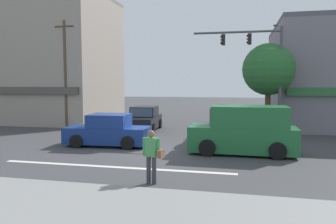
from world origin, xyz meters
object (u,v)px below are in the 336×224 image
object	(u,v)px
pedestrian_foreground_with_bag	(152,154)
street_tree	(269,70)
sedan_crossing_leftbound	(108,131)
traffic_light_mast	(262,64)
van_approaching_near	(244,131)
sedan_crossing_rightbound	(144,120)
utility_pole_near_left	(66,73)
utility_pole_far_right	(282,72)

from	to	relation	value
pedestrian_foreground_with_bag	street_tree	bearing A→B (deg)	67.99
street_tree	sedan_crossing_leftbound	world-z (taller)	street_tree
traffic_light_mast	pedestrian_foreground_with_bag	size ratio (longest dim) A/B	3.71
van_approaching_near	sedan_crossing_rightbound	bearing A→B (deg)	136.73
utility_pole_near_left	pedestrian_foreground_with_bag	xyz separation A→B (m)	(9.15, -11.02, -2.87)
sedan_crossing_leftbound	utility_pole_near_left	bearing A→B (deg)	134.60
utility_pole_far_right	sedan_crossing_leftbound	bearing A→B (deg)	-135.03
utility_pole_far_right	traffic_light_mast	bearing A→B (deg)	-107.64
sedan_crossing_leftbound	traffic_light_mast	bearing A→B (deg)	27.10
street_tree	sedan_crossing_leftbound	bearing A→B (deg)	-149.39
sedan_crossing_rightbound	van_approaching_near	bearing A→B (deg)	-43.27
utility_pole_near_left	sedan_crossing_rightbound	world-z (taller)	utility_pole_near_left
sedan_crossing_leftbound	pedestrian_foreground_with_bag	distance (m)	6.76
sedan_crossing_rightbound	van_approaching_near	world-z (taller)	van_approaching_near
street_tree	utility_pole_far_right	bearing A→B (deg)	74.06
sedan_crossing_rightbound	van_approaching_near	distance (m)	8.77
sedan_crossing_leftbound	utility_pole_far_right	bearing A→B (deg)	44.97
street_tree	sedan_crossing_leftbound	xyz separation A→B (m)	(-7.96, -4.71, -3.17)
traffic_light_mast	utility_pole_near_left	bearing A→B (deg)	173.06
street_tree	utility_pole_near_left	size ratio (longest dim) A/B	0.74
sedan_crossing_rightbound	sedan_crossing_leftbound	size ratio (longest dim) A/B	1.01
utility_pole_far_right	van_approaching_near	world-z (taller)	utility_pole_far_right
street_tree	utility_pole_far_right	size ratio (longest dim) A/B	0.72
sedan_crossing_rightbound	utility_pole_far_right	bearing A→B (deg)	22.22
street_tree	utility_pole_near_left	xyz separation A→B (m)	(-13.32, 0.72, -0.06)
traffic_light_mast	sedan_crossing_leftbound	size ratio (longest dim) A/B	1.48
van_approaching_near	utility_pole_far_right	bearing A→B (deg)	74.68
street_tree	utility_pole_near_left	world-z (taller)	utility_pole_near_left
utility_pole_near_left	street_tree	bearing A→B (deg)	-3.09
utility_pole_far_right	traffic_light_mast	world-z (taller)	utility_pole_far_right
traffic_light_mast	van_approaching_near	world-z (taller)	traffic_light_mast
van_approaching_near	pedestrian_foreground_with_bag	xyz separation A→B (m)	(-2.80, -5.14, -0.05)
pedestrian_foreground_with_bag	sedan_crossing_leftbound	bearing A→B (deg)	124.18
traffic_light_mast	sedan_crossing_leftbound	xyz separation A→B (m)	(-7.55, -3.86, -3.46)
traffic_light_mast	sedan_crossing_leftbound	distance (m)	9.16
utility_pole_near_left	pedestrian_foreground_with_bag	world-z (taller)	utility_pole_near_left
van_approaching_near	traffic_light_mast	bearing A→B (deg)	77.64
sedan_crossing_rightbound	van_approaching_near	xyz separation A→B (m)	(6.38, -6.01, 0.29)
street_tree	traffic_light_mast	size ratio (longest dim) A/B	0.87
traffic_light_mast	sedan_crossing_rightbound	distance (m)	8.28
utility_pole_far_right	sedan_crossing_rightbound	bearing A→B (deg)	-157.78
street_tree	sedan_crossing_leftbound	size ratio (longest dim) A/B	1.29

